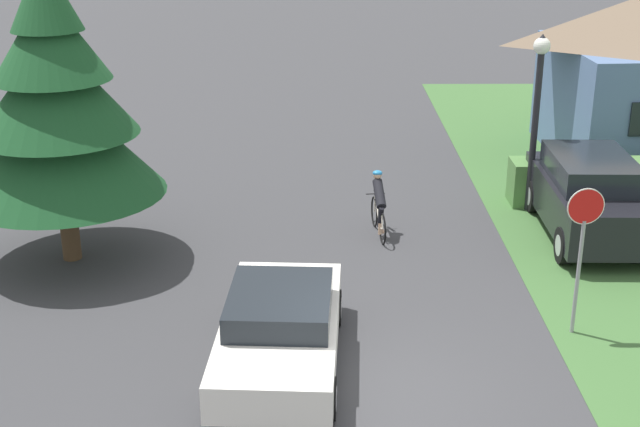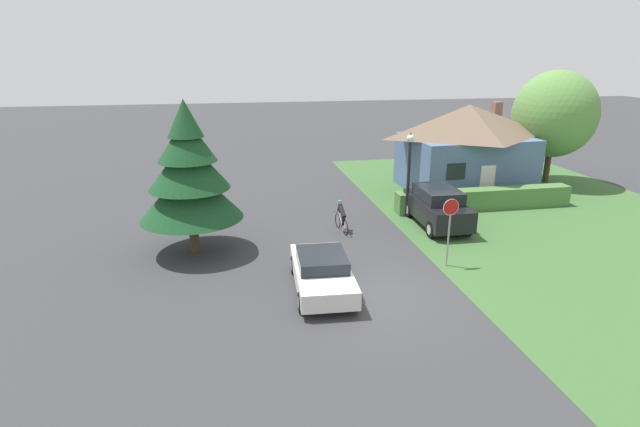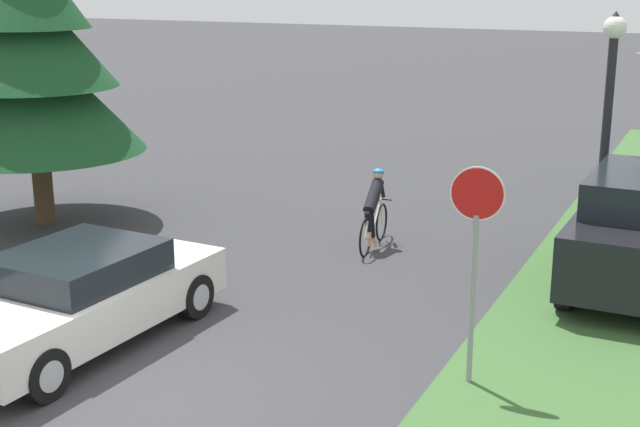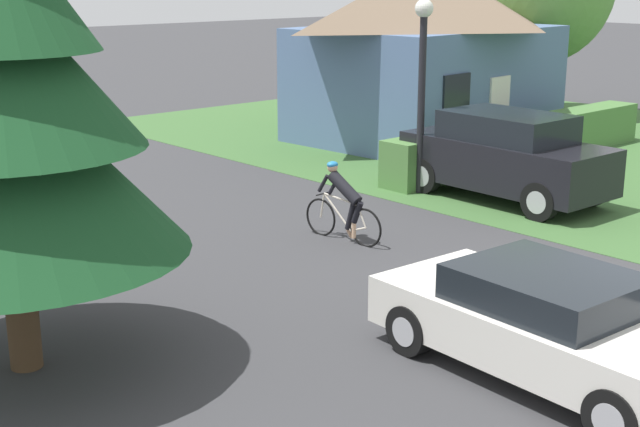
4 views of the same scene
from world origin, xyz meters
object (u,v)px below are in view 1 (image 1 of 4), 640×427
Objects in this scene: stop_sign at (583,234)px; conifer_tall_near at (56,105)px; cyclist at (379,205)px; street_lamp at (537,97)px; parked_suv_right at (588,196)px; sedan_left_lane at (280,330)px.

stop_sign is 0.43× the size of conifer_tall_near.
cyclist is at bearing -60.84° from stop_sign.
cyclist is at bearing -157.85° from street_lamp.
parked_suv_right is 2.65m from street_lamp.
conifer_tall_near is at bearing 97.28° from parked_suv_right.
conifer_tall_near is at bearing -164.78° from street_lamp.
parked_suv_right is at bearing -60.51° from street_lamp.
stop_sign is 10.46m from conifer_tall_near.
stop_sign reaches higher than cyclist.
parked_suv_right is at bearing -113.45° from stop_sign.
cyclist is 0.42× the size of street_lamp.
sedan_left_lane is 0.99× the size of parked_suv_right.
street_lamp is 10.79m from conifer_tall_near.
parked_suv_right is (4.68, -0.10, 0.25)m from cyclist.
street_lamp is at bearing -35.40° from sedan_left_lane.
cyclist is 0.39× the size of parked_suv_right.
sedan_left_lane is 5.45m from stop_sign.
sedan_left_lane is at bearing -44.00° from conifer_tall_near.
parked_suv_right reaches higher than cyclist.
street_lamp is at bearing 30.73° from parked_suv_right.
conifer_tall_near is at bearing -23.91° from stop_sign.
sedan_left_lane is at bearing 6.81° from stop_sign.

